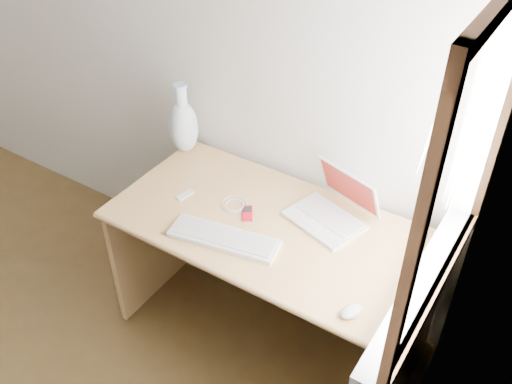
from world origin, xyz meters
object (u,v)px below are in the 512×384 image
Objects in this scene: laptop at (329,208)px; vase at (183,125)px; external_keyboard at (224,238)px; desk at (280,249)px.

vase is (-0.82, 0.07, 0.10)m from laptop.
desk is at bearing 56.76° from external_keyboard.
laptop is 0.99× the size of vase.
desk is 2.90× the size of external_keyboard.
desk is at bearing -135.06° from laptop.
laptop is at bearing 28.17° from desk.
external_keyboard reaches higher than desk.
desk is 0.75m from vase.
laptop reaches higher than external_keyboard.
desk is 3.77× the size of vase.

